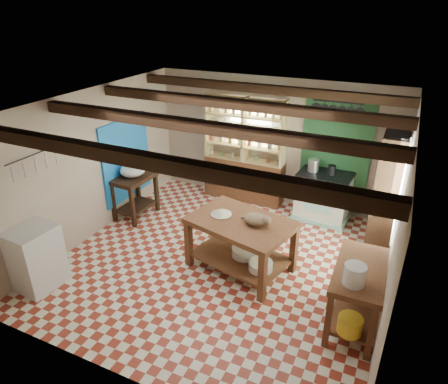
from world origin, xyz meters
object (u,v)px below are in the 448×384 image
at_px(stove, 323,196).
at_px(white_cabinet, 36,258).
at_px(cat, 257,219).
at_px(prep_table, 135,196).
at_px(work_table, 241,245).
at_px(right_counter, 356,296).

height_order(stove, white_cabinet, white_cabinet).
xyz_separation_m(white_cabinet, cat, (2.82, 1.65, 0.48)).
xyz_separation_m(prep_table, white_cabinet, (-0.02, -2.39, 0.05)).
xyz_separation_m(work_table, stove, (0.82, 2.17, 0.04)).
bearing_deg(right_counter, prep_table, 163.62).
bearing_deg(right_counter, cat, 162.34).
height_order(stove, right_counter, stove).
relative_size(work_table, white_cabinet, 1.59).
xyz_separation_m(stove, right_counter, (1.01, -2.65, -0.04)).
distance_m(stove, right_counter, 2.84).
height_order(work_table, prep_table, work_table).
distance_m(white_cabinet, cat, 3.31).
relative_size(prep_table, right_counter, 0.70).
bearing_deg(work_table, stove, 82.63).
bearing_deg(prep_table, right_counter, -12.37).
bearing_deg(stove, prep_table, -153.10).
distance_m(stove, prep_table, 3.67).
bearing_deg(white_cabinet, prep_table, 93.51).
bearing_deg(work_table, right_counter, -1.40).
bearing_deg(cat, stove, 78.79).
xyz_separation_m(work_table, prep_table, (-2.55, 0.73, -0.01)).
distance_m(work_table, cat, 0.58).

